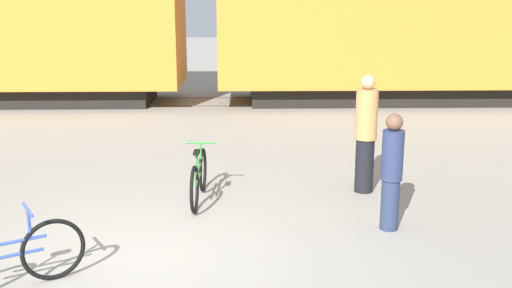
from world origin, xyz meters
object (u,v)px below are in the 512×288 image
bicycle_blue (5,258)px  bicycle_green (199,178)px  person_in_tan (366,134)px  person_in_navy (392,171)px  freight_train (199,1)px

bicycle_blue → bicycle_green: bicycle_blue is taller
person_in_tan → person_in_navy: (0.02, -1.58, -0.13)m
freight_train → person_in_tan: (3.10, -8.41, -1.96)m
freight_train → bicycle_green: size_ratio=29.31×
person_in_navy → bicycle_green: bearing=-2.5°
bicycle_green → person_in_tan: (2.57, 0.40, 0.57)m
freight_train → bicycle_green: (0.53, -8.80, -2.53)m
bicycle_blue → bicycle_green: bearing=57.0°
freight_train → person_in_tan: size_ratio=26.64×
bicycle_blue → bicycle_green: size_ratio=0.87×
freight_train → person_in_navy: size_ratio=31.62×
bicycle_blue → person_in_tan: size_ratio=0.80×
person_in_tan → freight_train: bearing=162.6°
bicycle_blue → freight_train: bearing=83.7°
bicycle_blue → person_in_navy: size_ratio=0.94×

